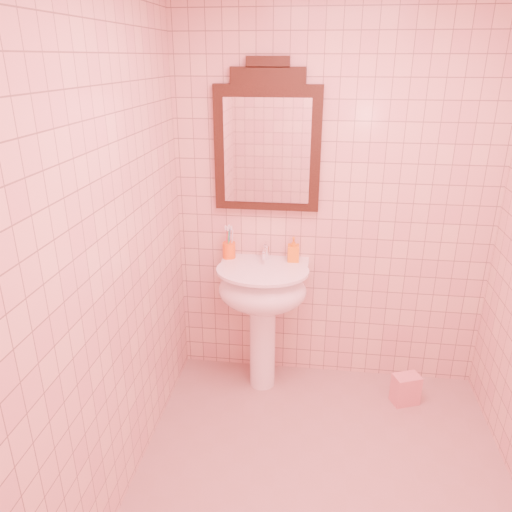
# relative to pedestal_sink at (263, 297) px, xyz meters

# --- Properties ---
(floor) EXTENTS (2.20, 2.20, 0.00)m
(floor) POSITION_rel_pedestal_sink_xyz_m (0.42, -0.87, -0.66)
(floor) COLOR tan
(floor) RESTS_ON ground
(back_wall) EXTENTS (2.00, 0.02, 2.50)m
(back_wall) POSITION_rel_pedestal_sink_xyz_m (0.42, 0.23, 0.59)
(back_wall) COLOR beige
(back_wall) RESTS_ON floor
(pedestal_sink) EXTENTS (0.58, 0.58, 0.86)m
(pedestal_sink) POSITION_rel_pedestal_sink_xyz_m (0.00, 0.00, 0.00)
(pedestal_sink) COLOR white
(pedestal_sink) RESTS_ON floor
(faucet) EXTENTS (0.04, 0.16, 0.11)m
(faucet) POSITION_rel_pedestal_sink_xyz_m (0.00, 0.14, 0.26)
(faucet) COLOR white
(faucet) RESTS_ON pedestal_sink
(mirror) EXTENTS (0.65, 0.06, 0.91)m
(mirror) POSITION_rel_pedestal_sink_xyz_m (0.00, 0.20, 0.95)
(mirror) COLOR black
(mirror) RESTS_ON back_wall
(toothbrush_cup) EXTENTS (0.08, 0.08, 0.19)m
(toothbrush_cup) POSITION_rel_pedestal_sink_xyz_m (-0.24, 0.15, 0.26)
(toothbrush_cup) COLOR orange
(toothbrush_cup) RESTS_ON pedestal_sink
(soap_dispenser) EXTENTS (0.08, 0.08, 0.16)m
(soap_dispenser) POSITION_rel_pedestal_sink_xyz_m (0.18, 0.15, 0.28)
(soap_dispenser) COLOR orange
(soap_dispenser) RESTS_ON pedestal_sink
(towel) EXTENTS (0.19, 0.16, 0.20)m
(towel) POSITION_rel_pedestal_sink_xyz_m (0.94, -0.07, -0.56)
(towel) COLOR pink
(towel) RESTS_ON floor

